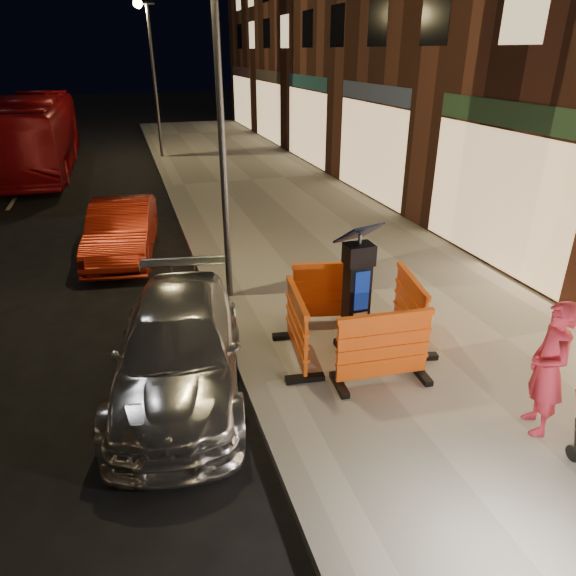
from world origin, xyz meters
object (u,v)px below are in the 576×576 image
object	(u,v)px
car_silver	(183,384)
barrier_back	(332,293)
barrier_front	(383,349)
bus_doubledecker	(43,171)
man	(549,369)
car_red	(126,255)
barrier_bldgside	(410,309)
barrier_kerbside	(297,327)
parking_kiosk	(357,292)

from	to	relation	value
car_silver	barrier_back	bearing A→B (deg)	28.61
barrier_front	bus_doubledecker	distance (m)	18.61
car_silver	man	xyz separation A→B (m)	(4.10, -2.45, 1.02)
bus_doubledecker	car_red	bearing A→B (deg)	-74.42
car_silver	man	size ratio (longest dim) A/B	2.44
barrier_bldgside	bus_doubledecker	size ratio (longest dim) A/B	0.13
barrier_back	barrier_kerbside	xyz separation A→B (m)	(-0.95, -0.95, 0.00)
barrier_back	man	world-z (taller)	man
parking_kiosk	car_red	distance (m)	6.73
car_red	bus_doubledecker	xyz separation A→B (m)	(-2.98, 10.82, 0.00)
barrier_front	barrier_back	xyz separation A→B (m)	(0.00, 1.90, 0.00)
barrier_front	man	xyz separation A→B (m)	(1.40, -1.47, 0.32)
barrier_bldgside	car_red	bearing A→B (deg)	48.34
car_red	car_silver	bearing A→B (deg)	-75.97
barrier_front	bus_doubledecker	xyz separation A→B (m)	(-6.33, 17.49, -0.70)
barrier_kerbside	man	xyz separation A→B (m)	(2.35, -2.42, 0.32)
car_silver	bus_doubledecker	size ratio (longest dim) A/B	0.41
barrier_front	bus_doubledecker	size ratio (longest dim) A/B	0.13
barrier_front	barrier_kerbside	bearing A→B (deg)	139.35
barrier_back	bus_doubledecker	size ratio (longest dim) A/B	0.13
parking_kiosk	barrier_back	world-z (taller)	parking_kiosk
barrier_back	barrier_kerbside	size ratio (longest dim) A/B	1.00
barrier_back	parking_kiosk	bearing A→B (deg)	-77.65
barrier_bldgside	bus_doubledecker	distance (m)	18.08
parking_kiosk	man	size ratio (longest dim) A/B	1.13
car_red	man	bearing A→B (deg)	-52.27
barrier_bldgside	car_silver	size ratio (longest dim) A/B	0.33
parking_kiosk	barrier_front	size ratio (longest dim) A/B	1.40
car_red	man	xyz separation A→B (m)	(4.75, -8.13, 1.02)
barrier_bldgside	car_red	distance (m)	7.19
barrier_kerbside	barrier_front	bearing A→B (deg)	-127.65
barrier_kerbside	car_silver	bearing A→B (deg)	96.10
barrier_front	barrier_back	world-z (taller)	same
barrier_front	car_silver	bearing A→B (deg)	164.25
car_red	bus_doubledecker	size ratio (longest dim) A/B	0.37
barrier_bldgside	car_red	size ratio (longest dim) A/B	0.36
barrier_kerbside	parking_kiosk	bearing A→B (deg)	-82.65
parking_kiosk	man	world-z (taller)	parking_kiosk
barrier_kerbside	car_silver	world-z (taller)	barrier_kerbside
barrier_back	man	bearing A→B (deg)	-55.12
barrier_kerbside	car_silver	xyz separation A→B (m)	(-1.75, 0.04, -0.70)
parking_kiosk	barrier_front	world-z (taller)	parking_kiosk
barrier_back	man	distance (m)	3.66
barrier_back	car_silver	world-z (taller)	barrier_back
barrier_bldgside	bus_doubledecker	world-z (taller)	bus_doubledecker
barrier_front	car_red	distance (m)	7.50
barrier_back	bus_doubledecker	world-z (taller)	bus_doubledecker
barrier_kerbside	bus_doubledecker	bearing A→B (deg)	25.38
car_silver	bus_doubledecker	bearing A→B (deg)	112.37
barrier_back	car_red	size ratio (longest dim) A/B	0.36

